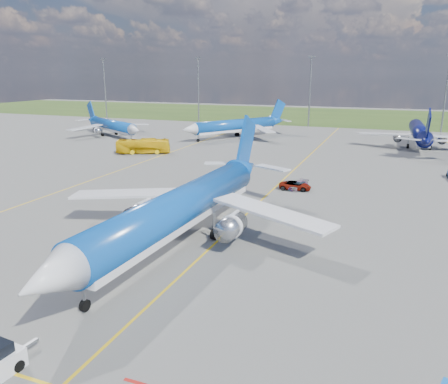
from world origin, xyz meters
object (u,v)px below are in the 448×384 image
(apron_bus, at_px, (143,146))
(baggage_tug_c, at_px, (244,151))
(main_airliner, at_px, (180,244))
(service_car_b, at_px, (295,186))
(service_car_c, at_px, (298,185))
(bg_jet_nw, at_px, (113,136))
(bg_jet_n, at_px, (418,147))
(bg_jet_nnw, at_px, (235,138))
(service_car_a, at_px, (234,166))

(apron_bus, relative_size, baggage_tug_c, 2.50)
(main_airliner, relative_size, service_car_b, 9.03)
(apron_bus, xyz_separation_m, service_car_c, (38.51, -18.07, -1.03))
(bg_jet_nw, height_order, baggage_tug_c, bg_jet_nw)
(service_car_b, relative_size, baggage_tug_c, 1.03)
(bg_jet_n, bearing_deg, bg_jet_nw, 6.40)
(bg_jet_nnw, height_order, baggage_tug_c, bg_jet_nnw)
(main_airliner, bearing_deg, baggage_tug_c, 104.27)
(bg_jet_n, distance_m, apron_bus, 65.54)
(service_car_b, height_order, baggage_tug_c, service_car_b)
(bg_jet_nnw, relative_size, baggage_tug_c, 7.82)
(service_car_a, xyz_separation_m, baggage_tug_c, (-4.08, 17.96, -0.28))
(bg_jet_nnw, height_order, service_car_b, bg_jet_nnw)
(service_car_c, bearing_deg, bg_jet_nw, 167.29)
(bg_jet_nw, height_order, service_car_a, bg_jet_nw)
(bg_jet_n, height_order, service_car_a, bg_jet_n)
(service_car_b, bearing_deg, bg_jet_n, -25.23)
(bg_jet_n, xyz_separation_m, service_car_a, (-32.66, -40.56, 0.76))
(apron_bus, bearing_deg, baggage_tug_c, -92.08)
(bg_jet_n, xyz_separation_m, service_car_c, (-19.00, -49.47, 0.62))
(bg_jet_n, height_order, apron_bus, bg_jet_n)
(service_car_a, distance_m, service_car_c, 16.31)
(service_car_a, bearing_deg, bg_jet_nnw, 86.74)
(main_airliner, distance_m, apron_bus, 54.87)
(bg_jet_n, distance_m, baggage_tug_c, 43.14)
(bg_jet_nw, xyz_separation_m, main_airliner, (53.72, -64.80, 0.00))
(baggage_tug_c, bearing_deg, bg_jet_n, 13.69)
(service_car_a, relative_size, baggage_tug_c, 0.94)
(bg_jet_nnw, bearing_deg, apron_bus, -78.31)
(service_car_b, bearing_deg, service_car_c, -26.49)
(bg_jet_nw, xyz_separation_m, service_car_a, (46.92, -29.16, 0.76))
(bg_jet_n, relative_size, service_car_c, 9.24)
(apron_bus, distance_m, service_car_b, 42.59)
(apron_bus, xyz_separation_m, service_car_a, (24.85, -9.15, -0.89))
(service_car_a, distance_m, baggage_tug_c, 18.42)
(bg_jet_n, bearing_deg, service_car_a, 49.41)
(service_car_a, bearing_deg, service_car_b, -58.23)
(bg_jet_nw, xyz_separation_m, apron_bus, (22.06, -20.01, 1.64))
(service_car_b, bearing_deg, baggage_tug_c, 28.21)
(bg_jet_nnw, distance_m, service_car_a, 41.40)
(bg_jet_nnw, xyz_separation_m, main_airliner, (20.58, -74.67, 0.00))
(bg_jet_n, height_order, service_car_b, bg_jet_n)
(bg_jet_nnw, distance_m, main_airliner, 77.45)
(bg_jet_nw, relative_size, service_car_a, 7.62)
(service_car_c, bearing_deg, bg_jet_n, 88.43)
(service_car_a, height_order, service_car_b, service_car_a)
(bg_jet_nw, height_order, service_car_c, bg_jet_nw)
(bg_jet_nw, bearing_deg, service_car_a, -91.47)
(main_airliner, height_order, service_car_b, main_airliner)
(apron_bus, relative_size, service_car_b, 2.43)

